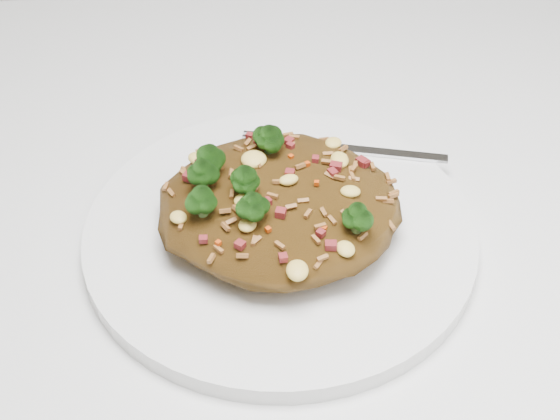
% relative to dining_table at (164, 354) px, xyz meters
% --- Properties ---
extents(dining_table, '(1.20, 0.80, 0.75)m').
position_rel_dining_table_xyz_m(dining_table, '(0.00, 0.00, 0.00)').
color(dining_table, silver).
rests_on(dining_table, ground).
extents(plate, '(0.28, 0.28, 0.01)m').
position_rel_dining_table_xyz_m(plate, '(0.09, 0.03, 0.10)').
color(plate, white).
rests_on(plate, dining_table).
extents(fried_rice, '(0.17, 0.15, 0.06)m').
position_rel_dining_table_xyz_m(fried_rice, '(0.09, 0.03, 0.13)').
color(fried_rice, brown).
rests_on(fried_rice, plate).
extents(fork, '(0.16, 0.05, 0.00)m').
position_rel_dining_table_xyz_m(fork, '(0.15, 0.11, 0.11)').
color(fork, silver).
rests_on(fork, plate).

